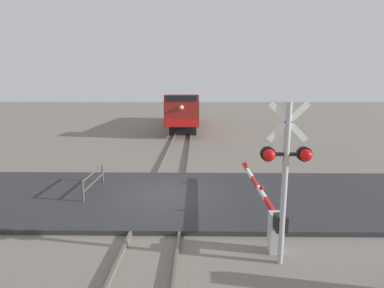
% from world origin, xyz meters
% --- Properties ---
extents(ground_plane, '(160.00, 160.00, 0.00)m').
position_xyz_m(ground_plane, '(0.00, 0.00, 0.00)').
color(ground_plane, slate).
extents(rail_track_left, '(0.08, 80.00, 0.15)m').
position_xyz_m(rail_track_left, '(-0.72, 0.00, 0.07)').
color(rail_track_left, '#59544C').
rests_on(rail_track_left, ground_plane).
extents(rail_track_right, '(0.08, 80.00, 0.15)m').
position_xyz_m(rail_track_right, '(0.72, 0.00, 0.07)').
color(rail_track_right, '#59544C').
rests_on(rail_track_right, ground_plane).
extents(road_surface, '(36.00, 6.04, 0.16)m').
position_xyz_m(road_surface, '(0.00, 0.00, 0.08)').
color(road_surface, '#2D2D30').
rests_on(road_surface, ground_plane).
extents(locomotive, '(2.93, 17.15, 3.69)m').
position_xyz_m(locomotive, '(0.00, 21.53, 1.94)').
color(locomotive, black).
rests_on(locomotive, ground_plane).
extents(crossing_signal, '(1.18, 0.33, 4.00)m').
position_xyz_m(crossing_signal, '(3.29, -4.34, 2.48)').
color(crossing_signal, '#ADADB2').
rests_on(crossing_signal, ground_plane).
extents(crossing_gate, '(0.36, 6.02, 1.20)m').
position_xyz_m(crossing_gate, '(3.30, -2.98, 0.75)').
color(crossing_gate, silver).
rests_on(crossing_gate, ground_plane).
extents(guard_railing, '(0.08, 2.40, 0.95)m').
position_xyz_m(guard_railing, '(-2.94, 0.38, 0.61)').
color(guard_railing, '#4C4742').
rests_on(guard_railing, ground_plane).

